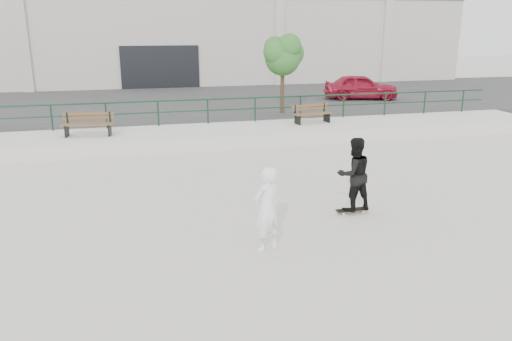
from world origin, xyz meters
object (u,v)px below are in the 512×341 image
object	(u,v)px
red_car	(361,87)
seated_skater	(267,209)
bench_left	(88,124)
skateboard	(352,210)
bench_right	(312,114)
tree	(283,54)
standing_skater	(354,174)

from	to	relation	value
red_car	seated_skater	xyz separation A→B (m)	(-9.88, -16.39, -0.31)
bench_left	seated_skater	xyz separation A→B (m)	(4.01, -9.97, -0.05)
skateboard	seated_skater	xyz separation A→B (m)	(-2.54, -1.48, 0.79)
bench_left	red_car	size ratio (longest dim) A/B	0.47
bench_right	bench_left	bearing A→B (deg)	172.78
bench_left	red_car	world-z (taller)	red_car
skateboard	bench_left	bearing A→B (deg)	125.93
bench_left	bench_right	xyz separation A→B (m)	(8.79, 0.35, -0.04)
bench_right	tree	xyz separation A→B (m)	(-0.42, 2.74, 2.30)
standing_skater	seated_skater	world-z (taller)	standing_skater
tree	red_car	size ratio (longest dim) A/B	0.90
standing_skater	seated_skater	xyz separation A→B (m)	(-2.54, -1.48, -0.11)
bench_left	seated_skater	world-z (taller)	seated_skater
bench_right	seated_skater	bearing A→B (deg)	-124.33
bench_right	red_car	distance (m)	7.94
bench_right	standing_skater	world-z (taller)	standing_skater
seated_skater	standing_skater	bearing A→B (deg)	-174.80
bench_right	red_car	xyz separation A→B (m)	(5.11, 6.07, 0.30)
bench_right	tree	bearing A→B (deg)	89.16
red_car	standing_skater	world-z (taller)	standing_skater
tree	standing_skater	distance (m)	11.93
tree	skateboard	world-z (taller)	tree
skateboard	seated_skater	bearing A→B (deg)	-151.50
tree	seated_skater	world-z (taller)	tree
bench_right	red_car	world-z (taller)	red_car
red_car	skateboard	world-z (taller)	red_car
bench_left	standing_skater	bearing A→B (deg)	-45.55
bench_right	standing_skater	xyz separation A→B (m)	(-2.24, -8.84, 0.10)
red_car	seated_skater	size ratio (longest dim) A/B	2.30
bench_left	seated_skater	distance (m)	10.75
seated_skater	bench_left	bearing A→B (deg)	-93.11
bench_left	seated_skater	size ratio (longest dim) A/B	1.08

